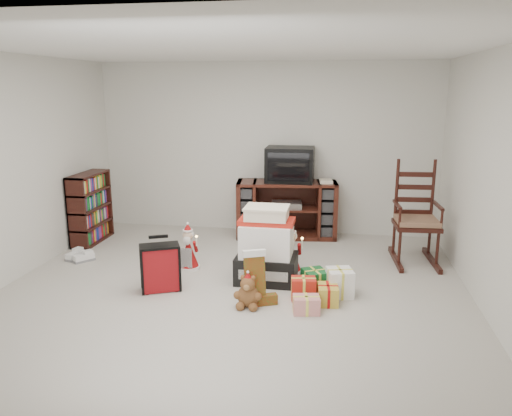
{
  "coord_description": "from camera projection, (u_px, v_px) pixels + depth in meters",
  "views": [
    {
      "loc": [
        1.08,
        -4.79,
        2.13
      ],
      "look_at": [
        0.17,
        0.6,
        0.8
      ],
      "focal_mm": 35.0,
      "sensor_mm": 36.0,
      "label": 1
    }
  ],
  "objects": [
    {
      "name": "crt_television",
      "position": [
        290.0,
        165.0,
        7.08
      ],
      "size": [
        0.68,
        0.5,
        0.49
      ],
      "rotation": [
        0.0,
        0.0,
        0.01
      ],
      "color": "black",
      "rests_on": "tv_stand"
    },
    {
      "name": "tv_stand",
      "position": [
        286.0,
        209.0,
        7.24
      ],
      "size": [
        1.48,
        0.68,
        0.82
      ],
      "rotation": [
        0.0,
        0.0,
        0.12
      ],
      "color": "#421913",
      "rests_on": "floor"
    },
    {
      "name": "mrs_claus_figurine",
      "position": [
        188.0,
        251.0,
        5.97
      ],
      "size": [
        0.28,
        0.26,
        0.56
      ],
      "color": "maroon",
      "rests_on": "floor"
    },
    {
      "name": "bookshelf",
      "position": [
        91.0,
        209.0,
        6.98
      ],
      "size": [
        0.27,
        0.8,
        0.98
      ],
      "color": "#34130E",
      "rests_on": "floor"
    },
    {
      "name": "red_suitcase",
      "position": [
        160.0,
        268.0,
        5.32
      ],
      "size": [
        0.44,
        0.35,
        0.6
      ],
      "rotation": [
        0.0,
        0.0,
        0.43
      ],
      "color": "maroon",
      "rests_on": "floor"
    },
    {
      "name": "santa_figurine",
      "position": [
        291.0,
        254.0,
        5.85
      ],
      "size": [
        0.29,
        0.27,
        0.58
      ],
      "color": "maroon",
      "rests_on": "floor"
    },
    {
      "name": "gift_pile",
      "position": [
        267.0,
        250.0,
        5.56
      ],
      "size": [
        0.67,
        0.49,
        0.84
      ],
      "rotation": [
        0.0,
        0.0,
        -0.01
      ],
      "color": "black",
      "rests_on": "floor"
    },
    {
      "name": "room",
      "position": [
        229.0,
        178.0,
        4.98
      ],
      "size": [
        5.01,
        5.01,
        2.51
      ],
      "color": "beige",
      "rests_on": "ground"
    },
    {
      "name": "rocking_chair",
      "position": [
        415.0,
        226.0,
        6.21
      ],
      "size": [
        0.58,
        0.9,
        1.31
      ],
      "rotation": [
        0.0,
        0.0,
        0.07
      ],
      "color": "#34130E",
      "rests_on": "floor"
    },
    {
      "name": "teddy_bear",
      "position": [
        248.0,
        293.0,
        4.94
      ],
      "size": [
        0.22,
        0.19,
        0.33
      ],
      "color": "brown",
      "rests_on": "floor"
    },
    {
      "name": "gift_cluster",
      "position": [
        316.0,
        289.0,
        5.12
      ],
      "size": [
        0.67,
        0.76,
        0.23
      ],
      "color": "red",
      "rests_on": "floor"
    },
    {
      "name": "sneaker_pair",
      "position": [
        79.0,
        257.0,
        6.31
      ],
      "size": [
        0.37,
        0.28,
        0.09
      ],
      "rotation": [
        0.0,
        0.0,
        -0.4
      ],
      "color": "white",
      "rests_on": "floor"
    },
    {
      "name": "stocking",
      "position": [
        255.0,
        277.0,
        4.97
      ],
      "size": [
        0.29,
        0.21,
        0.57
      ],
      "primitive_type": null,
      "rotation": [
        0.0,
        0.0,
        0.4
      ],
      "color": "#0B681D",
      "rests_on": "floor"
    }
  ]
}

